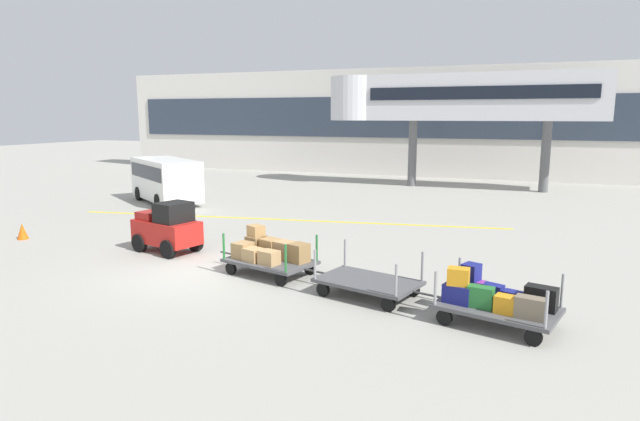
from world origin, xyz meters
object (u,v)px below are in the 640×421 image
(baggage_cart_tail, at_px, (495,299))
(safety_cone_near, at_px, (22,231))
(baggage_tug, at_px, (167,228))
(shuttle_van, at_px, (166,177))
(baggage_cart_lead, at_px, (269,253))
(baggage_cart_middle, at_px, (368,282))

(baggage_cart_tail, relative_size, safety_cone_near, 5.61)
(baggage_tug, xyz_separation_m, safety_cone_near, (-5.69, -0.39, -0.48))
(baggage_cart_tail, distance_m, shuttle_van, 18.90)
(baggage_tug, distance_m, shuttle_van, 9.89)
(baggage_cart_tail, bearing_deg, baggage_tug, 165.72)
(baggage_tug, height_order, shuttle_van, shuttle_van)
(baggage_cart_lead, bearing_deg, safety_cone_near, 176.73)
(baggage_tug, distance_m, baggage_cart_middle, 7.17)
(baggage_tug, height_order, safety_cone_near, baggage_tug)
(baggage_cart_middle, relative_size, shuttle_van, 0.61)
(baggage_tug, height_order, baggage_cart_tail, baggage_tug)
(baggage_cart_lead, relative_size, baggage_cart_tail, 1.00)
(baggage_cart_lead, bearing_deg, baggage_cart_middle, -15.41)
(baggage_cart_tail, relative_size, shuttle_van, 0.61)
(baggage_cart_lead, bearing_deg, shuttle_van, 138.48)
(baggage_cart_lead, distance_m, baggage_cart_middle, 3.10)
(baggage_tug, relative_size, shuttle_van, 0.46)
(baggage_cart_middle, height_order, baggage_cart_tail, baggage_cart_tail)
(baggage_cart_middle, distance_m, shuttle_van, 16.14)
(safety_cone_near, bearing_deg, shuttle_van, 92.06)
(baggage_cart_middle, bearing_deg, baggage_cart_lead, 164.59)
(baggage_tug, bearing_deg, safety_cone_near, -176.04)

